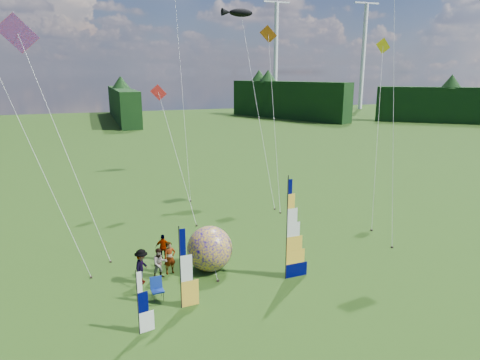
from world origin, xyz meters
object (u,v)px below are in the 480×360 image
object	(u,v)px
spectator_c	(142,266)
camp_chair	(157,289)
side_banner_far	(138,304)
spectator_b	(160,263)
feather_banner_main	(287,231)
spectator_a	(170,258)
spectator_d	(163,247)
bol_inflatable	(210,249)
kite_whale	(256,94)
side_banner_left	(180,269)

from	to	relation	value
spectator_c	camp_chair	bearing A→B (deg)	-140.59
side_banner_far	spectator_b	distance (m)	5.15
feather_banner_main	spectator_a	world-z (taller)	feather_banner_main
feather_banner_main	spectator_a	size ratio (longest dim) A/B	3.00
feather_banner_main	spectator_d	world-z (taller)	feather_banner_main
feather_banner_main	bol_inflatable	world-z (taller)	feather_banner_main
spectator_a	camp_chair	xyz separation A→B (m)	(-1.11, -2.61, -0.37)
spectator_d	kite_whale	bearing A→B (deg)	-114.58
spectator_b	camp_chair	world-z (taller)	spectator_b
spectator_c	kite_whale	size ratio (longest dim) A/B	0.11
feather_banner_main	side_banner_left	bearing A→B (deg)	-173.06
bol_inflatable	spectator_a	xyz separation A→B (m)	(-2.20, 0.31, -0.35)
spectator_d	camp_chair	distance (m)	4.62
feather_banner_main	spectator_b	distance (m)	7.04
feather_banner_main	bol_inflatable	xyz separation A→B (m)	(-3.53, 2.44, -1.50)
bol_inflatable	spectator_a	distance (m)	2.25
side_banner_left	side_banner_far	size ratio (longest dim) A/B	1.38
spectator_c	spectator_d	world-z (taller)	spectator_c
kite_whale	side_banner_far	bearing A→B (deg)	-105.66
side_banner_left	kite_whale	xyz separation A→B (m)	(10.78, 17.66, 6.93)
feather_banner_main	kite_whale	distance (m)	18.41
spectator_c	camp_chair	xyz separation A→B (m)	(0.49, -1.97, -0.40)
kite_whale	spectator_d	bearing A→B (deg)	-113.17
spectator_c	camp_chair	world-z (taller)	spectator_c
bol_inflatable	spectator_b	distance (m)	2.84
side_banner_left	kite_whale	world-z (taller)	kite_whale
feather_banner_main	side_banner_far	distance (m)	8.50
bol_inflatable	side_banner_far	bearing A→B (deg)	-132.51
side_banner_left	spectator_b	xyz separation A→B (m)	(-0.44, 3.39, -1.13)
spectator_a	kite_whale	bearing A→B (deg)	41.18
kite_whale	spectator_a	bearing A→B (deg)	-108.98
side_banner_left	spectator_d	bearing A→B (deg)	84.43
side_banner_far	spectator_d	xyz separation A→B (m)	(2.26, 7.09, -0.64)
feather_banner_main	camp_chair	xyz separation A→B (m)	(-6.83, 0.15, -2.22)
bol_inflatable	spectator_d	distance (m)	3.17
kite_whale	spectator_c	bearing A→B (deg)	-111.65
spectator_a	spectator_b	size ratio (longest dim) A/B	1.08
feather_banner_main	spectator_a	bearing A→B (deg)	151.53
side_banner_left	spectator_d	xyz separation A→B (m)	(0.14, 5.65, -1.19)
side_banner_left	camp_chair	world-z (taller)	side_banner_left
side_banner_left	side_banner_far	bearing A→B (deg)	-149.89
feather_banner_main	spectator_c	world-z (taller)	feather_banner_main
side_banner_far	bol_inflatable	xyz separation A→B (m)	(4.49, 4.90, -0.16)
bol_inflatable	spectator_b	bearing A→B (deg)	-178.67
spectator_a	spectator_d	size ratio (longest dim) A/B	1.17
spectator_b	spectator_d	xyz separation A→B (m)	(0.58, 2.26, -0.06)
bol_inflatable	camp_chair	xyz separation A→B (m)	(-3.30, -2.30, -0.72)
spectator_b	camp_chair	distance (m)	2.31
spectator_a	side_banner_left	bearing A→B (deg)	-104.10
side_banner_left	spectator_d	distance (m)	5.77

